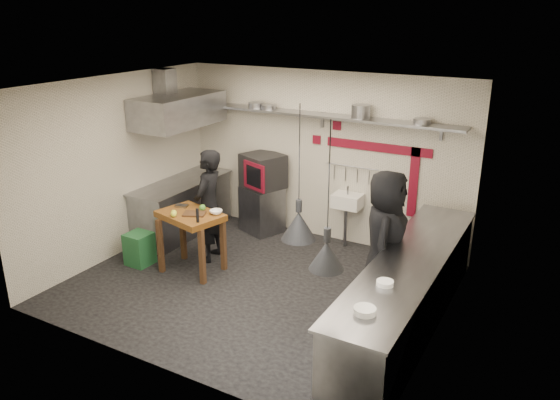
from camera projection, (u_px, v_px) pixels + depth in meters
The scene contains 47 objects.
floor at pixel (257, 286), 7.73m from camera, with size 5.00×5.00×0.00m, color black.
ceiling at pixel (253, 86), 6.80m from camera, with size 5.00×5.00×0.00m, color beige.
wall_back at pixel (322, 157), 8.99m from camera, with size 5.00×0.04×2.80m, color silver.
wall_front at pixel (146, 250), 5.53m from camera, with size 5.00×0.04×2.80m, color silver.
wall_left at pixel (118, 167), 8.42m from camera, with size 0.04×4.20×2.80m, color silver.
wall_right at pixel (445, 227), 6.11m from camera, with size 0.04×4.20×2.80m, color silver.
red_band_horiz at pixel (378, 147), 8.44m from camera, with size 1.70×0.02×0.14m, color maroon.
red_band_vert at pixel (413, 183), 8.32m from camera, with size 0.14×0.02×1.10m, color maroon.
red_tile_a at pixel (337, 126), 8.67m from camera, with size 0.14×0.02×0.14m, color maroon.
red_tile_b at pixel (317, 140), 8.92m from camera, with size 0.14×0.02×0.14m, color maroon.
back_shelf at pixel (319, 115), 8.60m from camera, with size 4.60×0.34×0.04m, color slate.
shelf_bracket_left at pixel (225, 110), 9.63m from camera, with size 0.04×0.06×0.24m, color slate.
shelf_bracket_mid at pixel (322, 120), 8.76m from camera, with size 0.04×0.06×0.24m, color slate.
shelf_bracket_right at pixel (442, 132), 7.88m from camera, with size 0.04×0.06×0.24m, color slate.
pan_far_left at pixel (256, 105), 9.11m from camera, with size 0.26×0.26×0.09m, color slate.
pan_mid_left at pixel (269, 107), 9.00m from camera, with size 0.25×0.25×0.07m, color slate.
stock_pot at pixel (361, 111), 8.24m from camera, with size 0.29×0.29×0.20m, color slate.
pan_right at pixel (422, 121), 7.82m from camera, with size 0.25×0.25×0.08m, color slate.
oven_stand at pixel (262, 209), 9.51m from camera, with size 0.62×0.57×0.80m, color slate.
combi_oven at pixel (263, 171), 9.30m from camera, with size 0.64×0.59×0.58m, color black.
oven_door at pixel (254, 176), 9.00m from camera, with size 0.54×0.03×0.46m, color maroon.
oven_glass at pixel (254, 177), 8.99m from camera, with size 0.39×0.02×0.34m, color black.
hand_sink at pixel (347, 201), 8.79m from camera, with size 0.46×0.34×0.22m, color white.
sink_tap at pixel (348, 190), 8.73m from camera, with size 0.03×0.03×0.14m, color slate.
sink_drain at pixel (345, 227), 8.90m from camera, with size 0.06×0.06×0.66m, color slate.
utensil_rail at pixel (352, 167), 8.73m from camera, with size 0.02×0.02×0.90m, color slate.
counter_right at pixel (408, 294), 6.58m from camera, with size 0.70×3.80×0.90m, color slate.
counter_right_top at pixel (411, 259), 6.43m from camera, with size 0.76×3.90×0.03m, color slate.
plate_stack at pixel (365, 311), 5.25m from camera, with size 0.22×0.22×0.07m, color white.
small_bowl_right at pixel (385, 283), 5.80m from camera, with size 0.18×0.18×0.05m, color white.
counter_left at pixel (182, 208), 9.43m from camera, with size 0.70×1.90×0.90m, color slate.
counter_left_top at pixel (181, 182), 9.28m from camera, with size 0.76×2.00×0.03m, color slate.
extractor_hood at pixel (179, 110), 8.84m from camera, with size 0.78×1.60×0.50m, color slate.
hood_duct at pixel (165, 84), 8.83m from camera, with size 0.28×0.28×0.50m, color slate.
green_bin at pixel (139, 249), 8.31m from camera, with size 0.36×0.36×0.50m, color #1F5C2F.
prep_table at pixel (192, 242), 8.03m from camera, with size 0.92×0.64×0.92m, color brown, non-canonical shape.
cutting_board at pixel (194, 214), 7.81m from camera, with size 0.31×0.22×0.03m, color #492E1A.
pepper_mill at pixel (197, 215), 7.50m from camera, with size 0.04×0.04×0.20m, color black.
lemon_a at pixel (174, 213), 7.77m from camera, with size 0.08×0.08×0.08m, color #CDD730.
lemon_b at pixel (174, 214), 7.72m from camera, with size 0.08×0.08×0.08m, color #CDD730.
veg_ball at pixel (202, 208), 7.94m from camera, with size 0.10×0.10×0.10m, color #44852C.
steel_tray at pixel (182, 206), 8.11m from camera, with size 0.18×0.12×0.03m, color slate.
bowl at pixel (216, 212), 7.83m from camera, with size 0.18×0.18×0.06m, color white.
heat_lamp_near at pixel (299, 174), 5.80m from camera, with size 0.39×0.39×1.50m, color black, non-canonical shape.
heat_lamp_far at pixel (328, 198), 4.99m from camera, with size 0.34×0.34×1.45m, color black, non-canonical shape.
chef_left at pixel (209, 206), 8.29m from camera, with size 0.64×0.42×1.75m, color black.
chef_right at pixel (385, 239), 7.01m from camera, with size 0.89×0.58×1.83m, color black.
Camera 1 is at (3.66, -5.84, 3.71)m, focal length 35.00 mm.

